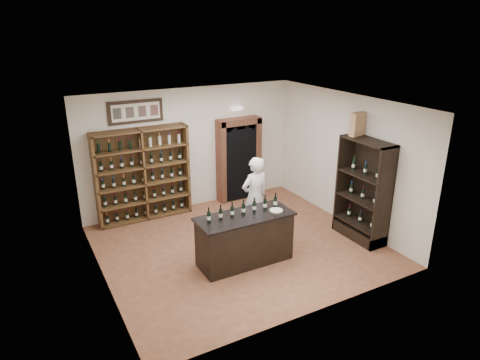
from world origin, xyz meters
name	(u,v)px	position (x,y,z in m)	size (l,w,h in m)	color
floor	(239,246)	(0.00, 0.00, 0.00)	(5.50, 5.50, 0.00)	#955A3B
ceiling	(239,104)	(0.00, 0.00, 3.00)	(5.50, 5.50, 0.00)	white
wall_back	(191,149)	(0.00, 2.50, 1.50)	(5.50, 0.04, 3.00)	silver
wall_left	(97,206)	(-2.75, 0.00, 1.50)	(0.04, 5.00, 3.00)	silver
wall_right	(345,159)	(2.75, 0.00, 1.50)	(0.04, 5.00, 3.00)	silver
wine_shelf	(143,174)	(-1.30, 2.33, 1.10)	(2.20, 0.38, 2.20)	#533E1C
framed_picture	(136,112)	(-1.30, 2.47, 2.55)	(1.25, 0.04, 0.52)	black
arched_doorway	(239,157)	(1.25, 2.33, 1.14)	(1.17, 0.35, 2.17)	black
emergency_light	(237,108)	(1.25, 2.42, 2.40)	(0.30, 0.10, 0.10)	white
tasting_counter	(245,239)	(-0.20, -0.60, 0.49)	(1.88, 0.78, 1.00)	black
counter_bottle_0	(209,217)	(-0.92, -0.54, 1.11)	(0.07, 0.07, 0.30)	black
counter_bottle_1	(221,214)	(-0.68, -0.54, 1.11)	(0.07, 0.07, 0.30)	black
counter_bottle_2	(232,212)	(-0.44, -0.54, 1.11)	(0.07, 0.07, 0.30)	black
counter_bottle_3	(243,209)	(-0.20, -0.54, 1.11)	(0.07, 0.07, 0.30)	black
counter_bottle_4	(254,207)	(0.04, -0.54, 1.11)	(0.07, 0.07, 0.30)	black
counter_bottle_5	(265,204)	(0.28, -0.54, 1.11)	(0.07, 0.07, 0.30)	black
counter_bottle_6	(275,202)	(0.52, -0.54, 1.11)	(0.07, 0.07, 0.30)	black
side_cabinet	(363,205)	(2.52, -0.90, 0.75)	(0.48, 1.20, 2.20)	black
shopkeeper	(255,197)	(0.55, 0.31, 0.90)	(0.65, 0.43, 1.79)	white
plate	(276,210)	(0.43, -0.71, 1.01)	(0.26, 0.26, 0.02)	beige
wine_crate	(357,124)	(2.52, -0.52, 2.45)	(0.35, 0.14, 0.49)	tan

